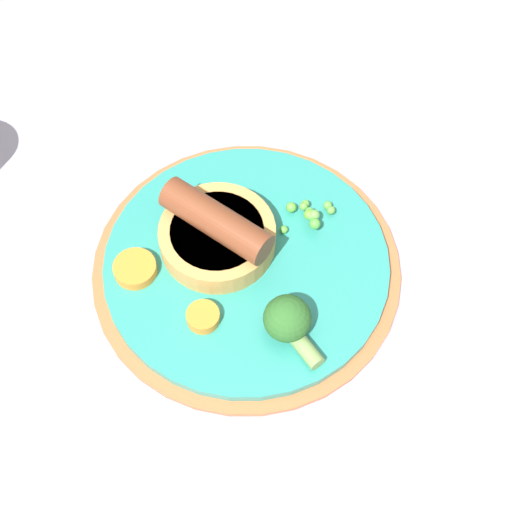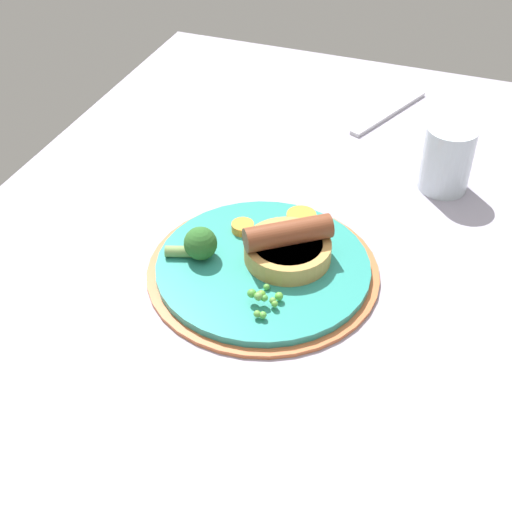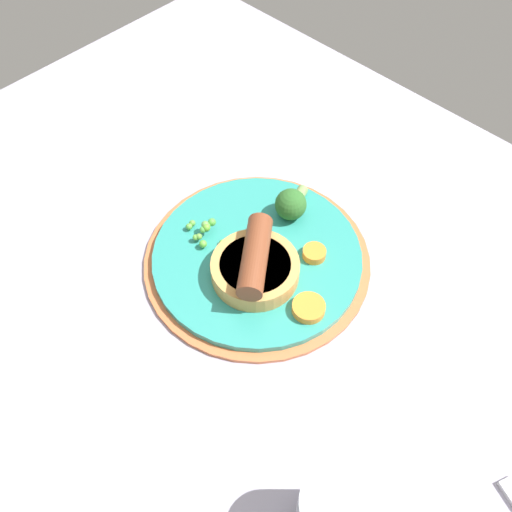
{
  "view_description": "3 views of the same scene",
  "coord_description": "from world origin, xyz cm",
  "px_view_note": "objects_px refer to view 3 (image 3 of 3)",
  "views": [
    {
      "loc": [
        3.17,
        30.7,
        56.51
      ],
      "look_at": [
        -5.44,
        2.11,
        6.55
      ],
      "focal_mm": 50.0,
      "sensor_mm": 36.0,
      "label": 1
    },
    {
      "loc": [
        -62.76,
        -19.6,
        56.64
      ],
      "look_at": [
        -5.3,
        1.75,
        5.62
      ],
      "focal_mm": 50.0,
      "sensor_mm": 36.0,
      "label": 2
    },
    {
      "loc": [
        22.3,
        -27.26,
        57.48
      ],
      "look_at": [
        -3.83,
        -0.26,
        6.31
      ],
      "focal_mm": 40.0,
      "sensor_mm": 36.0,
      "label": 3
    }
  ],
  "objects_px": {
    "pea_pile": "(203,230)",
    "carrot_slice_0": "(315,254)",
    "dinner_plate": "(257,258)",
    "carrot_slice_2": "(309,308)",
    "sausage_pudding": "(255,266)",
    "broccoli_floret_near": "(291,204)"
  },
  "relations": [
    {
      "from": "broccoli_floret_near",
      "to": "pea_pile",
      "type": "bearing_deg",
      "value": -46.25
    },
    {
      "from": "carrot_slice_2",
      "to": "pea_pile",
      "type": "bearing_deg",
      "value": -176.98
    },
    {
      "from": "dinner_plate",
      "to": "pea_pile",
      "type": "relative_size",
      "value": 5.05
    },
    {
      "from": "dinner_plate",
      "to": "carrot_slice_2",
      "type": "distance_m",
      "value": 0.09
    },
    {
      "from": "dinner_plate",
      "to": "broccoli_floret_near",
      "type": "relative_size",
      "value": 4.41
    },
    {
      "from": "dinner_plate",
      "to": "carrot_slice_0",
      "type": "bearing_deg",
      "value": 40.72
    },
    {
      "from": "sausage_pudding",
      "to": "broccoli_floret_near",
      "type": "xyz_separation_m",
      "value": [
        -0.03,
        0.1,
        0.0
      ]
    },
    {
      "from": "dinner_plate",
      "to": "sausage_pudding",
      "type": "relative_size",
      "value": 2.67
    },
    {
      "from": "broccoli_floret_near",
      "to": "carrot_slice_2",
      "type": "bearing_deg",
      "value": 31.31
    },
    {
      "from": "broccoli_floret_near",
      "to": "carrot_slice_0",
      "type": "distance_m",
      "value": 0.07
    },
    {
      "from": "sausage_pudding",
      "to": "pea_pile",
      "type": "distance_m",
      "value": 0.08
    },
    {
      "from": "dinner_plate",
      "to": "sausage_pudding",
      "type": "height_order",
      "value": "sausage_pudding"
    },
    {
      "from": "sausage_pudding",
      "to": "carrot_slice_0",
      "type": "bearing_deg",
      "value": 117.32
    },
    {
      "from": "pea_pile",
      "to": "broccoli_floret_near",
      "type": "bearing_deg",
      "value": 62.37
    },
    {
      "from": "carrot_slice_0",
      "to": "pea_pile",
      "type": "bearing_deg",
      "value": -149.44
    },
    {
      "from": "pea_pile",
      "to": "carrot_slice_0",
      "type": "distance_m",
      "value": 0.13
    },
    {
      "from": "broccoli_floret_near",
      "to": "carrot_slice_2",
      "type": "relative_size",
      "value": 1.66
    },
    {
      "from": "sausage_pudding",
      "to": "carrot_slice_2",
      "type": "relative_size",
      "value": 2.74
    },
    {
      "from": "broccoli_floret_near",
      "to": "sausage_pudding",
      "type": "bearing_deg",
      "value": -0.01
    },
    {
      "from": "sausage_pudding",
      "to": "broccoli_floret_near",
      "type": "relative_size",
      "value": 1.65
    },
    {
      "from": "dinner_plate",
      "to": "pea_pile",
      "type": "bearing_deg",
      "value": -159.36
    },
    {
      "from": "sausage_pudding",
      "to": "carrot_slice_0",
      "type": "distance_m",
      "value": 0.07
    }
  ]
}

